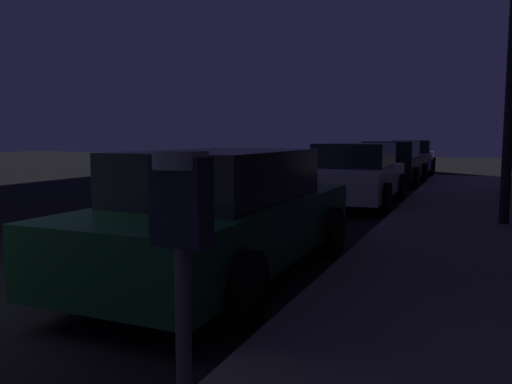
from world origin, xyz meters
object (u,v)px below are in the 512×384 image
object	(u,v)px
car_silver	(411,157)
car_black	(392,163)
car_white	(355,174)
car_green	(224,214)
parking_meter	(182,250)

from	to	relation	value
car_silver	car_black	bearing A→B (deg)	-90.03
car_black	car_silver	world-z (taller)	same
car_white	car_silver	size ratio (longest dim) A/B	1.03
car_green	car_white	world-z (taller)	same
car_black	car_silver	size ratio (longest dim) A/B	1.00
parking_meter	car_silver	xyz separation A→B (m)	(-1.68, 21.65, -0.49)
parking_meter	car_white	distance (m)	10.49
car_green	car_white	distance (m)	6.74
parking_meter	car_silver	size ratio (longest dim) A/B	0.32
car_green	car_silver	distance (m)	18.04
car_white	car_silver	xyz separation A→B (m)	(0.00, 11.30, 0.00)
car_silver	car_white	bearing A→B (deg)	-90.01
car_green	car_black	distance (m)	12.46
parking_meter	car_green	world-z (taller)	parking_meter
car_green	car_white	xyz separation A→B (m)	(-0.00, 6.74, -0.01)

